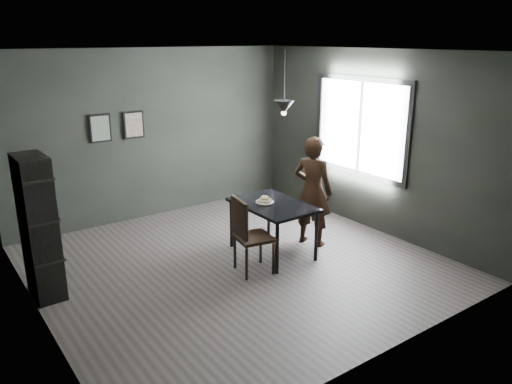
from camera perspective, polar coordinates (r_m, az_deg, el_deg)
ground at (r=6.87m, az=-2.15°, el=-8.19°), size 5.00×5.00×0.00m
back_wall at (r=8.55m, az=-11.61°, el=6.47°), size 5.00×0.10×2.80m
ceiling at (r=6.20m, az=-2.45°, el=15.83°), size 5.00×5.00×0.02m
window_assembly at (r=8.09m, az=11.80°, el=7.29°), size 0.04×1.96×1.56m
cafe_table at (r=6.94m, az=1.92°, el=-1.94°), size 0.80×1.20×0.75m
white_plate at (r=6.94m, az=1.02°, el=-1.19°), size 0.23×0.23×0.01m
donut_pile at (r=6.93m, az=1.02°, el=-0.91°), size 0.22×0.22×0.09m
woman at (r=7.28m, az=6.49°, el=0.07°), size 0.59×0.70×1.63m
wood_chair at (r=6.40m, az=-0.99°, el=-4.49°), size 0.51×0.51×1.02m
shelf_unit at (r=6.27m, az=-23.57°, el=-3.80°), size 0.33×0.58×1.71m
pendant_lamp at (r=6.84m, az=3.21°, el=9.67°), size 0.28×0.28×0.86m
framed_print_left at (r=8.17m, az=-17.39°, el=6.96°), size 0.34×0.04×0.44m
framed_print_right at (r=8.35m, az=-13.80°, el=7.47°), size 0.34×0.04×0.44m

